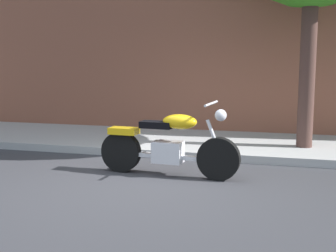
# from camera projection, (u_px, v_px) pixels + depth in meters

# --- Properties ---
(ground_plane) EXTENTS (60.00, 60.00, 0.00)m
(ground_plane) POSITION_uv_depth(u_px,v_px,m) (145.00, 184.00, 6.20)
(ground_plane) COLOR #38383D
(sidewalk) EXTENTS (21.55, 2.55, 0.14)m
(sidewalk) POSITION_uv_depth(u_px,v_px,m) (190.00, 143.00, 8.92)
(sidewalk) COLOR #ACACAC
(sidewalk) RESTS_ON ground
(motorcycle) EXTENTS (2.16, 0.70, 1.12)m
(motorcycle) POSITION_uv_depth(u_px,v_px,m) (168.00, 146.00, 6.57)
(motorcycle) COLOR black
(motorcycle) RESTS_ON ground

